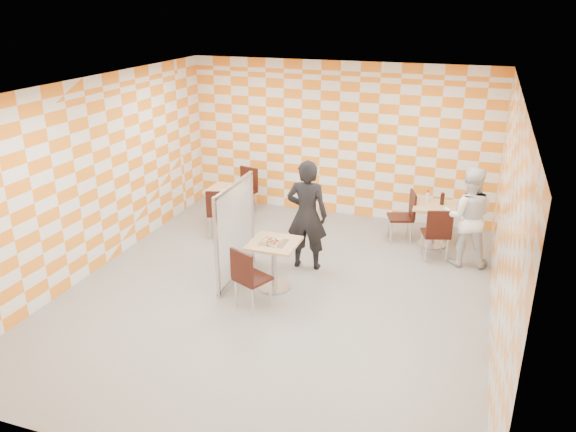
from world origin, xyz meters
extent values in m
plane|color=gray|center=(0.00, 0.00, 0.00)|extent=(7.00, 7.00, 0.00)
plane|color=white|center=(0.00, 0.00, 3.00)|extent=(7.00, 7.00, 0.00)
plane|color=white|center=(0.00, 3.50, 1.50)|extent=(6.00, 0.00, 6.00)
plane|color=white|center=(-3.00, 0.00, 1.50)|extent=(0.00, 7.00, 7.00)
plane|color=white|center=(3.00, 0.00, 1.50)|extent=(0.00, 7.00, 7.00)
cube|color=#D9B475|center=(-0.09, 0.11, 0.73)|extent=(0.70, 0.70, 0.04)
cylinder|color=#A5A5AA|center=(-0.09, 0.11, 0.37)|extent=(0.08, 0.08, 0.70)
cylinder|color=#A5A5AA|center=(-0.09, 0.11, 0.01)|extent=(0.50, 0.50, 0.03)
cube|color=#D9B475|center=(2.00, 2.49, 0.73)|extent=(0.70, 0.70, 0.04)
cylinder|color=#A5A5AA|center=(2.00, 2.49, 0.37)|extent=(0.08, 0.08, 0.70)
cylinder|color=#A5A5AA|center=(2.00, 2.49, 0.01)|extent=(0.50, 0.50, 0.03)
cube|color=#D9B475|center=(-1.77, 2.13, 0.73)|extent=(0.70, 0.70, 0.04)
cylinder|color=#A5A5AA|center=(-1.77, 2.13, 0.37)|extent=(0.08, 0.08, 0.70)
cylinder|color=#A5A5AA|center=(-1.77, 2.13, 0.01)|extent=(0.50, 0.50, 0.03)
cube|color=black|center=(-0.17, -0.52, 0.45)|extent=(0.56, 0.56, 0.04)
cube|color=black|center=(-0.25, -0.70, 0.70)|extent=(0.40, 0.21, 0.45)
cylinder|color=silver|center=(0.06, -0.44, 0.21)|extent=(0.03, 0.03, 0.43)
cylinder|color=silver|center=(-0.25, -0.29, 0.21)|extent=(0.03, 0.03, 0.43)
cylinder|color=silver|center=(-0.09, -0.74, 0.21)|extent=(0.03, 0.03, 0.43)
cylinder|color=silver|center=(-0.39, -0.60, 0.21)|extent=(0.03, 0.03, 0.43)
cube|color=black|center=(2.08, 1.94, 0.45)|extent=(0.53, 0.53, 0.04)
cube|color=black|center=(2.14, 1.75, 0.70)|extent=(0.41, 0.17, 0.45)
cylinder|color=silver|center=(2.19, 2.15, 0.21)|extent=(0.03, 0.03, 0.43)
cylinder|color=silver|center=(1.86, 2.04, 0.21)|extent=(0.03, 0.03, 0.43)
cylinder|color=silver|center=(2.29, 1.83, 0.21)|extent=(0.03, 0.03, 0.43)
cylinder|color=silver|center=(1.97, 1.72, 0.21)|extent=(0.03, 0.03, 0.43)
cube|color=black|center=(1.42, 2.47, 0.45)|extent=(0.53, 0.53, 0.04)
cube|color=black|center=(1.61, 2.54, 0.70)|extent=(0.17, 0.41, 0.45)
cylinder|color=silver|center=(1.21, 2.58, 0.21)|extent=(0.03, 0.03, 0.43)
cylinder|color=silver|center=(1.31, 2.26, 0.21)|extent=(0.03, 0.03, 0.43)
cylinder|color=silver|center=(1.53, 2.69, 0.21)|extent=(0.03, 0.03, 0.43)
cylinder|color=silver|center=(1.64, 2.37, 0.21)|extent=(0.03, 0.03, 0.43)
cube|color=black|center=(-1.70, 1.65, 0.45)|extent=(0.52, 0.52, 0.04)
cube|color=black|center=(-1.64, 1.46, 0.70)|extent=(0.42, 0.15, 0.45)
cylinder|color=silver|center=(-1.58, 1.86, 0.21)|extent=(0.03, 0.03, 0.43)
cylinder|color=silver|center=(-1.91, 1.77, 0.21)|extent=(0.03, 0.03, 0.43)
cylinder|color=silver|center=(-1.49, 1.53, 0.21)|extent=(0.03, 0.03, 0.43)
cylinder|color=silver|center=(-1.81, 1.44, 0.21)|extent=(0.03, 0.03, 0.43)
cube|color=black|center=(-1.75, 2.83, 0.45)|extent=(0.51, 0.51, 0.04)
cube|color=black|center=(-1.70, 3.02, 0.70)|extent=(0.42, 0.14, 0.45)
cylinder|color=silver|center=(-1.96, 2.70, 0.21)|extent=(0.03, 0.03, 0.43)
cylinder|color=silver|center=(-1.63, 2.62, 0.21)|extent=(0.03, 0.03, 0.43)
cylinder|color=silver|center=(-1.87, 3.03, 0.21)|extent=(0.03, 0.03, 0.43)
cylinder|color=silver|center=(-1.54, 2.95, 0.21)|extent=(0.03, 0.03, 0.43)
cube|color=white|center=(-0.75, 0.21, 0.80)|extent=(0.02, 1.30, 1.40)
cube|color=#B2B2B7|center=(-0.75, 0.21, 1.52)|extent=(0.05, 1.30, 0.05)
cube|color=#B2B2B7|center=(-0.75, 0.21, 0.08)|extent=(0.05, 1.30, 0.05)
cube|color=#B2B2B7|center=(-0.75, -0.44, 0.80)|extent=(0.05, 0.05, 1.50)
cylinder|color=#B2B2B7|center=(-0.75, -0.44, 0.03)|extent=(0.08, 0.08, 0.05)
cube|color=#B2B2B7|center=(-0.75, 0.86, 0.80)|extent=(0.05, 0.05, 1.50)
cylinder|color=#B2B2B7|center=(-0.75, 0.86, 0.03)|extent=(0.08, 0.08, 0.05)
imported|color=black|center=(0.15, 0.96, 0.89)|extent=(0.68, 0.48, 1.79)
imported|color=white|center=(2.55, 1.90, 0.82)|extent=(0.86, 0.70, 1.64)
cube|color=silver|center=(-0.09, 0.09, 0.75)|extent=(0.38, 0.34, 0.01)
cone|color=tan|center=(-0.09, 0.09, 0.77)|extent=(0.40, 0.40, 0.02)
cone|color=#F2D88C|center=(-0.09, 0.11, 0.78)|extent=(0.33, 0.33, 0.01)
cylinder|color=maroon|center=(-0.15, -0.01, 0.79)|extent=(0.04, 0.04, 0.01)
cylinder|color=maroon|center=(-0.04, 0.00, 0.79)|extent=(0.04, 0.04, 0.01)
cylinder|color=maroon|center=(-0.09, 0.07, 0.79)|extent=(0.04, 0.04, 0.01)
cylinder|color=maroon|center=(-0.14, 0.12, 0.79)|extent=(0.04, 0.04, 0.01)
cylinder|color=maroon|center=(-0.03, 0.10, 0.79)|extent=(0.04, 0.04, 0.01)
torus|color=black|center=(-0.04, 0.06, 0.79)|extent=(0.03, 0.03, 0.01)
torus|color=black|center=(-0.11, 0.03, 0.79)|extent=(0.03, 0.03, 0.01)
torus|color=black|center=(-0.07, 0.13, 0.79)|extent=(0.03, 0.03, 0.01)
torus|color=black|center=(-0.16, 0.07, 0.79)|extent=(0.03, 0.03, 0.01)
cylinder|color=white|center=(1.84, 2.64, 0.83)|extent=(0.06, 0.06, 0.16)
cylinder|color=red|center=(1.84, 2.64, 0.93)|extent=(0.04, 0.04, 0.04)
cylinder|color=black|center=(2.10, 2.56, 0.85)|extent=(0.07, 0.07, 0.20)
cylinder|color=red|center=(2.10, 2.56, 0.96)|extent=(0.03, 0.03, 0.03)
camera|label=1|loc=(2.55, -6.91, 4.09)|focal=35.00mm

